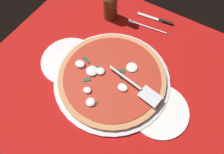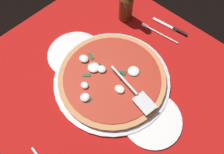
# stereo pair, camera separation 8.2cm
# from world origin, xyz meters

# --- Properties ---
(ground_plane) EXTENTS (1.03, 1.03, 0.01)m
(ground_plane) POSITION_xyz_m (0.00, 0.00, -0.00)
(ground_plane) COLOR #AE1311
(checker_pattern) EXTENTS (1.03, 1.03, 0.00)m
(checker_pattern) POSITION_xyz_m (0.00, -0.00, 0.00)
(checker_pattern) COLOR white
(checker_pattern) RESTS_ON ground_plane
(pizza_pan) EXTENTS (0.45, 0.45, 0.01)m
(pizza_pan) POSITION_xyz_m (-0.01, 0.06, 0.01)
(pizza_pan) COLOR silver
(pizza_pan) RESTS_ON ground_plane
(dinner_plate_left) EXTENTS (0.23, 0.23, 0.01)m
(dinner_plate_left) POSITION_xyz_m (-0.20, 0.04, 0.01)
(dinner_plate_left) COLOR white
(dinner_plate_left) RESTS_ON ground_plane
(dinner_plate_right) EXTENTS (0.22, 0.22, 0.01)m
(dinner_plate_right) POSITION_xyz_m (0.21, 0.03, 0.01)
(dinner_plate_right) COLOR white
(dinner_plate_right) RESTS_ON ground_plane
(pizza) EXTENTS (0.42, 0.42, 0.03)m
(pizza) POSITION_xyz_m (-0.01, 0.05, 0.02)
(pizza) COLOR tan
(pizza) RESTS_ON pizza_pan
(pizza_server) EXTENTS (0.23, 0.07, 0.01)m
(pizza_server) POSITION_xyz_m (0.09, 0.06, 0.05)
(pizza_server) COLOR silver
(pizza_server) RESTS_ON pizza
(place_setting_far) EXTENTS (0.21, 0.16, 0.01)m
(place_setting_far) POSITION_xyz_m (0.00, 0.40, 0.00)
(place_setting_far) COLOR white
(place_setting_far) RESTS_ON ground_plane
(beer_bottle) EXTENTS (0.06, 0.06, 0.24)m
(beer_bottle) POSITION_xyz_m (-0.19, 0.34, 0.09)
(beer_bottle) COLOR #5B3314
(beer_bottle) RESTS_ON ground_plane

